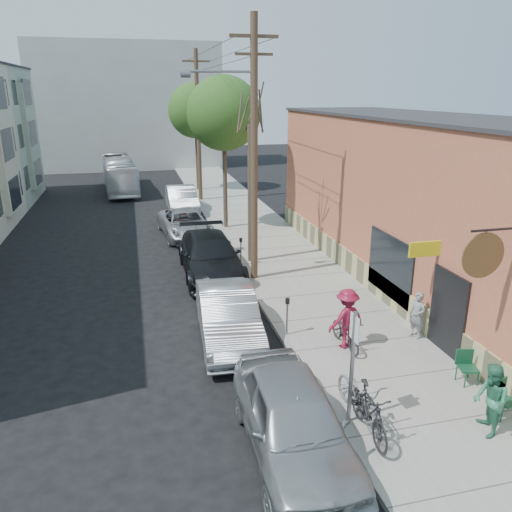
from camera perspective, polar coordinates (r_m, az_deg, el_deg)
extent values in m
plane|color=black|center=(14.71, -3.76, -12.28)|extent=(120.00, 120.00, 0.00)
cube|color=gray|center=(25.44, 1.24, 1.39)|extent=(4.50, 58.00, 0.15)
cube|color=#B76044|center=(21.15, 18.28, 5.86)|extent=(5.00, 20.00, 6.50)
cube|color=#2B2B2D|center=(20.74, 19.21, 14.78)|extent=(5.20, 20.20, 0.12)
cube|color=tan|center=(20.68, 11.59, -1.65)|extent=(0.10, 20.00, 1.10)
cube|color=black|center=(15.61, 21.07, -6.30)|extent=(0.10, 1.60, 2.60)
cube|color=black|center=(18.24, 15.06, -1.13)|extent=(0.08, 3.00, 2.20)
cylinder|color=brown|center=(12.56, 24.52, 0.06)|extent=(1.10, 0.06, 1.10)
cube|color=gold|center=(15.36, 18.72, 0.76)|extent=(1.00, 0.08, 0.45)
cube|color=#9DAC92|center=(39.26, -24.90, 12.33)|extent=(1.10, 3.20, 7.00)
cube|color=#B8B7B2|center=(54.51, -14.31, 16.23)|extent=(18.00, 8.00, 12.00)
cube|color=slate|center=(11.70, 10.90, -12.49)|extent=(0.07, 0.07, 2.80)
cube|color=silver|center=(11.23, 11.20, -8.09)|extent=(0.02, 0.45, 0.60)
cylinder|color=slate|center=(15.80, 3.58, -7.13)|extent=(0.06, 0.06, 1.10)
cylinder|color=black|center=(15.55, 3.62, -5.13)|extent=(0.14, 0.14, 0.18)
cylinder|color=slate|center=(21.98, -1.73, 0.35)|extent=(0.06, 0.06, 1.10)
cylinder|color=black|center=(21.80, -1.74, 1.85)|extent=(0.14, 0.14, 0.18)
cylinder|color=#503A28|center=(19.47, -0.21, 11.45)|extent=(0.28, 0.28, 10.00)
cube|color=#503A28|center=(19.42, -0.23, 23.85)|extent=(1.80, 0.12, 0.12)
cube|color=#503A28|center=(19.37, -0.23, 22.08)|extent=(1.40, 0.10, 0.10)
cylinder|color=slate|center=(18.91, -8.08, 19.88)|extent=(0.35, 0.24, 0.24)
cylinder|color=#503A28|center=(35.33, -6.61, 14.43)|extent=(0.28, 0.28, 10.00)
cube|color=#503A28|center=(35.31, -6.88, 21.24)|extent=(1.80, 0.12, 0.12)
cube|color=#503A28|center=(35.28, -6.84, 20.27)|extent=(1.40, 0.10, 0.10)
cylinder|color=#44392C|center=(21.92, -0.64, 6.95)|extent=(0.24, 0.24, 6.02)
cylinder|color=#44392C|center=(27.87, -3.57, 9.20)|extent=(0.24, 0.24, 5.85)
sphere|color=#335E20|center=(27.54, -3.71, 15.97)|extent=(3.94, 3.94, 3.94)
cylinder|color=#44392C|center=(39.52, -6.76, 11.62)|extent=(0.24, 0.24, 5.60)
sphere|color=#335E20|center=(39.28, -6.94, 16.18)|extent=(4.11, 4.11, 4.11)
imported|color=gray|center=(16.29, 17.93, -6.45)|extent=(0.52, 0.64, 1.50)
imported|color=#307957|center=(12.56, 25.23, -14.69)|extent=(0.87, 0.99, 1.70)
imported|color=maroon|center=(15.13, 10.32, -7.03)|extent=(1.33, 0.96, 1.85)
imported|color=black|center=(15.33, 10.22, -8.62)|extent=(0.68, 1.77, 0.92)
imported|color=black|center=(11.81, 12.79, -16.97)|extent=(0.66, 2.00, 1.18)
imported|color=slate|center=(12.35, 11.76, -15.46)|extent=(0.86, 2.11, 1.08)
imported|color=#999EA0|center=(11.15, 4.30, -18.22)|extent=(2.15, 5.06, 1.71)
imported|color=#A0A3A7|center=(15.67, -3.22, -6.87)|extent=(2.04, 5.05, 1.63)
imported|color=black|center=(21.15, -5.25, -0.01)|extent=(2.44, 5.90, 1.71)
imported|color=#A4A6AC|center=(27.08, -8.11, 3.67)|extent=(2.83, 5.34, 1.43)
imported|color=#ADB1B5|center=(32.55, -8.48, 6.36)|extent=(1.80, 5.12, 1.69)
imported|color=white|center=(40.88, -15.33, 9.00)|extent=(2.89, 9.54, 2.62)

